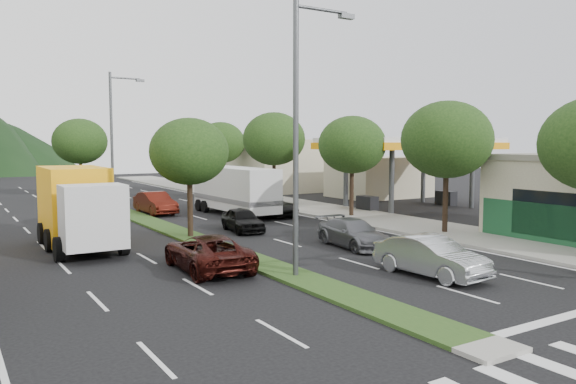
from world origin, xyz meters
TOP-DOWN VIEW (x-y plane):
  - ground at (0.00, 0.00)m, footprint 160.00×160.00m
  - sidewalk_right at (12.50, 25.00)m, footprint 5.00×90.00m
  - median at (0.00, 28.00)m, footprint 1.60×56.00m
  - crosswalk at (0.00, -2.00)m, footprint 19.00×2.20m
  - gas_canopy at (19.00, 22.00)m, footprint 12.20×8.20m
  - bldg_right_far at (19.50, 44.00)m, footprint 10.00×16.00m
  - tree_r_b at (12.00, 12.00)m, footprint 4.80×4.80m
  - tree_r_c at (12.00, 20.00)m, footprint 4.40×4.40m
  - tree_r_d at (12.00, 30.00)m, footprint 5.00×5.00m
  - tree_r_e at (12.00, 40.00)m, footprint 4.60×4.60m
  - tree_med_near at (0.00, 18.00)m, footprint 4.00×4.00m
  - tree_med_far at (0.00, 44.00)m, footprint 4.80×4.80m
  - streetlight_near at (0.21, 8.00)m, footprint 2.60×0.25m
  - streetlight_mid at (0.21, 33.00)m, footprint 2.60×0.25m
  - sedan_silver at (4.35, 5.64)m, footprint 1.88×4.57m
  - suv_maroon at (-2.19, 10.84)m, footprint 2.60×5.13m
  - car_queue_a at (3.28, 18.56)m, footprint 2.05×4.01m
  - car_queue_b at (5.58, 11.71)m, footprint 2.24×4.66m
  - car_queue_c at (1.70, 28.56)m, footprint 1.81×4.65m
  - car_queue_d at (7.80, 23.56)m, footprint 2.47×5.05m
  - box_truck at (-5.40, 18.32)m, footprint 3.06×7.60m
  - motorhome at (6.14, 25.24)m, footprint 2.77×8.44m

SIDE VIEW (x-z plane):
  - ground at x=0.00m, z-range 0.00..0.00m
  - crosswalk at x=0.00m, z-range 0.00..0.01m
  - median at x=0.00m, z-range 0.00..0.12m
  - sidewalk_right at x=12.50m, z-range 0.00..0.15m
  - car_queue_a at x=3.28m, z-range 0.00..1.31m
  - car_queue_b at x=5.58m, z-range 0.00..1.31m
  - car_queue_d at x=7.80m, z-range 0.00..1.38m
  - suv_maroon at x=-2.19m, z-range 0.00..1.39m
  - sedan_silver at x=4.35m, z-range 0.00..1.47m
  - car_queue_c at x=1.70m, z-range 0.00..1.51m
  - motorhome at x=6.14m, z-range 0.11..3.33m
  - box_truck at x=-5.40m, z-range -0.10..3.63m
  - bldg_right_far at x=19.50m, z-range 0.00..5.20m
  - tree_med_near at x=0.00m, z-range 1.42..7.44m
  - gas_canopy at x=19.00m, z-range 2.02..7.27m
  - tree_r_c at x=12.00m, z-range 1.51..7.99m
  - tree_r_e at x=12.00m, z-range 1.54..8.25m
  - tree_med_far at x=0.00m, z-range 1.54..8.47m
  - tree_r_b at x=12.00m, z-range 1.57..8.50m
  - tree_r_d at x=12.00m, z-range 1.60..8.76m
  - streetlight_near at x=0.21m, z-range 0.58..10.58m
  - streetlight_mid at x=0.21m, z-range 0.58..10.58m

